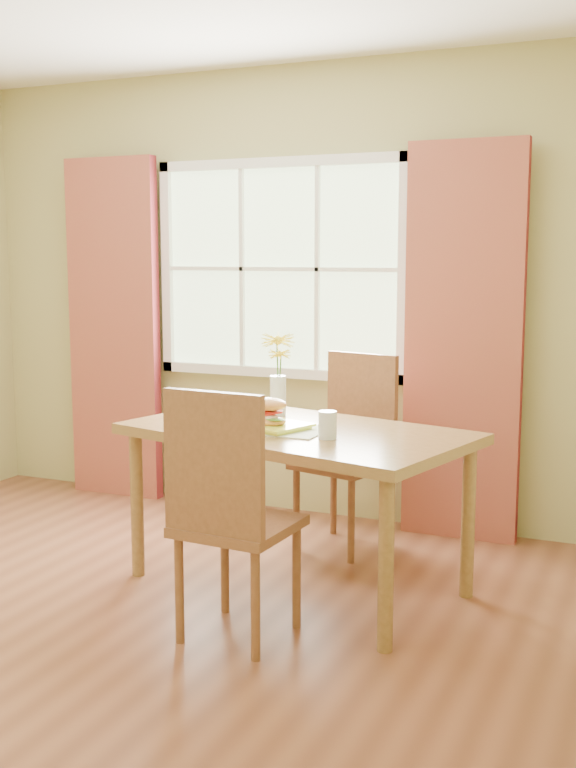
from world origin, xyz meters
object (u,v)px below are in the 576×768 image
(croissant_sandwich, at_px, (268,412))
(water_glass, at_px, (328,426))
(chair_far, at_px, (352,441))
(flower_vase, at_px, (278,367))
(chair_near, at_px, (227,506))
(dining_table, at_px, (297,445))

(croissant_sandwich, relative_size, water_glass, 1.55)
(croissant_sandwich, bearing_deg, chair_far, 77.18)
(water_glass, relative_size, flower_vase, 0.30)
(chair_near, height_order, water_glass, chair_near)
(chair_far, xyz_separation_m, flower_vase, (-0.24, -0.44, 0.45))
(croissant_sandwich, bearing_deg, chair_near, -84.47)
(dining_table, relative_size, chair_far, 1.67)
(dining_table, height_order, water_glass, water_glass)
(dining_table, relative_size, water_glass, 14.12)
(dining_table, distance_m, water_glass, 0.31)
(dining_table, xyz_separation_m, chair_far, (0.02, 0.71, -0.12))
(croissant_sandwich, distance_m, water_glass, 0.33)
(chair_far, bearing_deg, dining_table, -78.10)
(water_glass, bearing_deg, croissant_sandwich, 168.33)
(chair_near, bearing_deg, flower_vase, 105.99)
(dining_table, bearing_deg, chair_near, -76.95)
(croissant_sandwich, height_order, water_glass, croissant_sandwich)
(flower_vase, bearing_deg, chair_near, -77.63)
(croissant_sandwich, xyz_separation_m, flower_vase, (-0.11, 0.37, 0.16))
(chair_far, bearing_deg, water_glass, -63.76)
(dining_table, xyz_separation_m, croissant_sandwich, (-0.11, -0.10, 0.17))
(chair_near, height_order, flower_vase, flower_vase)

